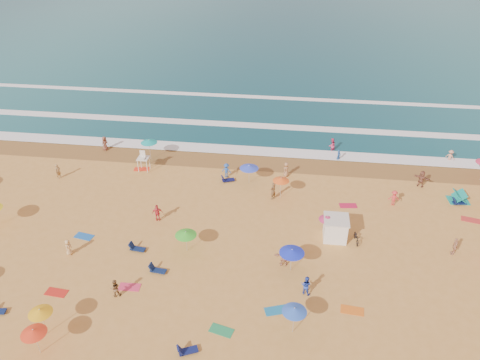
# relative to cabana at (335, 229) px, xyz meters

# --- Properties ---
(ground) EXTENTS (220.00, 220.00, 0.00)m
(ground) POSITION_rel_cabana_xyz_m (-7.84, 0.31, -1.00)
(ground) COLOR gold
(ground) RESTS_ON ground
(ocean) EXTENTS (220.00, 140.00, 0.18)m
(ocean) POSITION_rel_cabana_xyz_m (-7.84, 84.31, -1.00)
(ocean) COLOR #0C4756
(ocean) RESTS_ON ground
(wet_sand) EXTENTS (220.00, 220.00, 0.00)m
(wet_sand) POSITION_rel_cabana_xyz_m (-7.84, 12.81, -0.99)
(wet_sand) COLOR olive
(wet_sand) RESTS_ON ground
(surf_foam) EXTENTS (200.00, 18.70, 0.05)m
(surf_foam) POSITION_rel_cabana_xyz_m (-7.84, 21.63, -0.90)
(surf_foam) COLOR white
(surf_foam) RESTS_ON ground
(cabana) EXTENTS (2.00, 2.00, 2.00)m
(cabana) POSITION_rel_cabana_xyz_m (0.00, 0.00, 0.00)
(cabana) COLOR white
(cabana) RESTS_ON ground
(cabana_roof) EXTENTS (2.20, 2.20, 0.12)m
(cabana_roof) POSITION_rel_cabana_xyz_m (0.00, 0.00, 1.06)
(cabana_roof) COLOR silver
(cabana_roof) RESTS_ON cabana
(bicycle) EXTENTS (0.77, 1.81, 0.92)m
(bicycle) POSITION_rel_cabana_xyz_m (1.90, -0.30, -0.54)
(bicycle) COLOR black
(bicycle) RESTS_ON ground
(lifeguard_stand) EXTENTS (1.20, 1.20, 2.10)m
(lifeguard_stand) POSITION_rel_cabana_xyz_m (-20.43, 9.41, 0.05)
(lifeguard_stand) COLOR white
(lifeguard_stand) RESTS_ON ground
(beach_umbrellas) EXTENTS (67.43, 28.72, 0.80)m
(beach_umbrellas) POSITION_rel_cabana_xyz_m (-9.82, -0.28, 1.15)
(beach_umbrellas) COLOR #157AB9
(beach_umbrellas) RESTS_ON ground
(loungers) EXTENTS (42.24, 22.94, 0.34)m
(loungers) POSITION_rel_cabana_xyz_m (-4.32, -3.91, -0.83)
(loungers) COLOR #102052
(loungers) RESTS_ON ground
(towels) EXTENTS (37.18, 22.33, 0.03)m
(towels) POSITION_rel_cabana_xyz_m (-7.82, -2.86, -0.98)
(towels) COLOR red
(towels) RESTS_ON ground
(popup_tents) EXTENTS (2.71, 11.39, 1.20)m
(popup_tents) POSITION_rel_cabana_xyz_m (12.95, 2.73, -0.40)
(popup_tents) COLOR #F135C1
(popup_tents) RESTS_ON ground
(beachgoers) EXTENTS (43.81, 26.88, 2.13)m
(beachgoers) POSITION_rel_cabana_xyz_m (-3.90, 5.46, -0.19)
(beachgoers) COLOR #955944
(beachgoers) RESTS_ON ground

